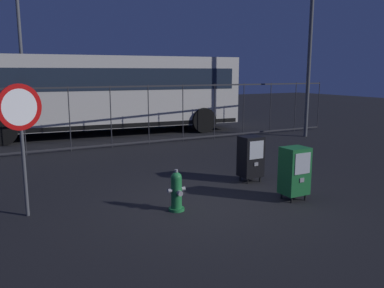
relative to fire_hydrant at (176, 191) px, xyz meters
The scene contains 10 objects.
ground_plane 0.78m from the fire_hydrant, ahead, with size 60.00×60.00×0.00m, color black.
fire_hydrant is the anchor object (origin of this frame).
newspaper_box_primary 2.47m from the fire_hydrant, 22.40° to the left, with size 0.48×0.42×1.02m.
newspaper_box_secondary 2.31m from the fire_hydrant, 12.53° to the right, with size 0.48×0.42×1.02m.
stop_sign 2.83m from the fire_hydrant, 158.19° to the left, with size 0.71×0.31×2.23m.
fence_barrier 6.35m from the fire_hydrant, 83.69° to the left, with size 18.03×0.04×2.00m.
bus_near 9.48m from the fire_hydrant, 81.67° to the left, with size 10.68×3.49×3.00m.
bus_far 13.71m from the fire_hydrant, 84.81° to the left, with size 10.54×2.93×3.00m.
street_light_near_left 12.50m from the fire_hydrant, 96.69° to the left, with size 0.32×0.32×8.49m.
street_light_near_right 10.27m from the fire_hydrant, 32.80° to the left, with size 0.32×0.32×8.10m.
Camera 1 is at (-3.55, -6.10, 2.41)m, focal length 36.87 mm.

